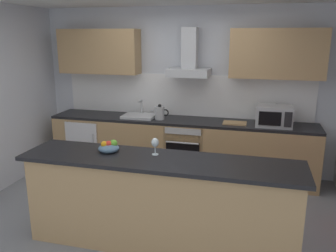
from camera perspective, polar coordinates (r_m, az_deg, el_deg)
name	(u,v)px	position (r m, az deg, el deg)	size (l,w,h in m)	color
ground	(153,218)	(4.42, -2.48, -14.85)	(5.68, 4.53, 0.02)	gray
wall_back	(185,90)	(5.68, 2.83, 5.86)	(5.68, 0.12, 2.60)	silver
backsplash_tile	(184,95)	(5.62, 2.67, 5.05)	(3.98, 0.02, 0.66)	white
counter_back	(180,147)	(5.51, 1.90, -3.49)	(4.12, 0.60, 0.90)	tan
counter_island	(159,203)	(3.67, -1.45, -12.45)	(2.84, 0.64, 0.97)	tan
upper_cabinets	(183,52)	(5.39, 2.39, 11.92)	(4.06, 0.32, 0.70)	tan
oven	(186,148)	(5.46, 3.03, -3.56)	(0.60, 0.62, 0.80)	slate
refrigerator	(90,142)	(6.01, -12.67, -2.55)	(0.58, 0.60, 0.85)	white
microwave	(274,116)	(5.18, 16.94, 1.58)	(0.50, 0.38, 0.30)	#B7BABC
sink	(139,116)	(5.55, -4.71, 1.71)	(0.50, 0.40, 0.26)	silver
kettle	(160,113)	(5.38, -1.35, 2.20)	(0.29, 0.15, 0.24)	#B7BABC
range_hood	(189,61)	(5.33, 3.51, 10.55)	(0.62, 0.45, 0.72)	#B7BABC
wine_glass	(155,143)	(3.56, -2.13, -2.83)	(0.08, 0.08, 0.18)	silver
fruit_bowl	(109,147)	(3.73, -9.64, -3.47)	(0.22, 0.22, 0.13)	slate
chopping_board	(235,123)	(5.22, 10.86, 0.49)	(0.34, 0.22, 0.02)	tan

